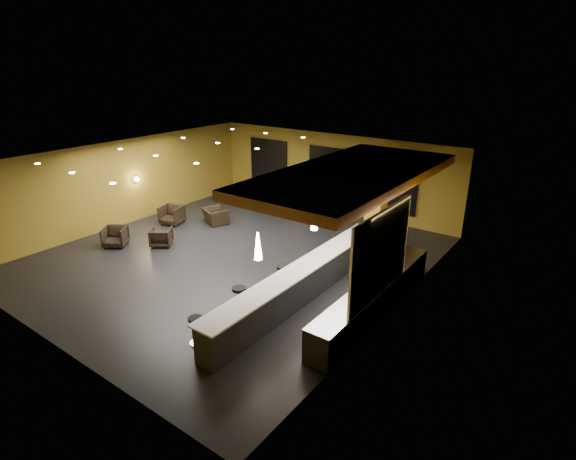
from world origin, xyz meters
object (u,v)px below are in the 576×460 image
Objects in this scene: armchair_b at (161,237)px; pendant_1 at (314,218)px; prep_counter at (374,298)px; staff_c at (395,255)px; armchair_c at (172,215)px; staff_a at (378,250)px; staff_b at (388,247)px; bar_stool_0 at (196,327)px; bar_stool_2 at (284,275)px; bar_stool_3 at (313,259)px; bar_stool_1 at (239,297)px; bar_counter at (304,283)px; bar_stool_4 at (340,241)px; pendant_0 at (258,246)px; column at (376,203)px; armchair_a at (115,237)px; armchair_d at (215,216)px; pendant_2 at (356,197)px.

pendant_1 is at bearing 146.45° from armchair_b.
staff_c is (-0.40, 2.26, 0.37)m from prep_counter.
staff_c is 9.68m from armchair_c.
staff_a is (-0.90, 2.08, 0.48)m from prep_counter.
staff_b reaches higher than prep_counter.
bar_stool_0 is 3.37m from bar_stool_2.
staff_c is 1.86× the size of bar_stool_2.
bar_stool_2 is 1.17× the size of bar_stool_3.
bar_stool_3 is (0.00, 1.62, -0.08)m from bar_stool_2.
bar_stool_1 is (7.10, -3.67, 0.12)m from armchair_c.
armchair_b is 5.81m from bar_stool_2.
bar_counter is 2.06m from prep_counter.
bar_stool_4 is (-1.92, 0.22, -0.34)m from staff_b.
staff_a is (1.10, 4.58, -1.44)m from pendant_0.
pendant_0 is 4.12m from bar_stool_3.
column reaches higher than armchair_a.
armchair_d is at bearing 152.39° from bar_stool_2.
bar_stool_2 is (0.24, 1.70, 0.04)m from bar_stool_1.
pendant_0 is 2.77m from bar_stool_2.
bar_stool_4 is (-0.76, 3.43, -0.04)m from bar_counter.
bar_stool_2 is at bearing 109.63° from pendant_0.
bar_stool_2 is (7.16, 0.87, 0.18)m from armchair_a.
bar_counter is 3.51m from bar_stool_4.
pendant_0 is 0.92× the size of armchair_b.
armchair_b is 0.95× the size of bar_stool_1.
armchair_c is at bearing 61.09° from armchair_d.
bar_counter is 3.52m from pendant_2.
bar_stool_1 is at bearing -130.22° from staff_a.
armchair_c is (-8.04, -1.05, -1.95)m from pendant_2.
bar_stool_0 is at bearing -123.08° from staff_a.
pendant_2 is at bearing 76.84° from bar_stool_2.
armchair_c is at bearing 166.37° from bar_counter.
armchair_b is at bearing -153.25° from staff_b.
armchair_a is 7.59m from bar_stool_3.
column is at bearing 116.00° from prep_counter.
pendant_1 reaches higher than staff_a.
pendant_0 is at bearing -41.85° from armchair_c.
staff_a is 2.46× the size of bar_stool_3.
pendant_1 is (0.00, -4.10, 0.60)m from column.
pendant_0 is 0.81× the size of bar_stool_2.
armchair_b is 0.88× the size of bar_stool_2.
pendant_0 is at bearing -70.37° from bar_stool_2.
column is 4.14m from pendant_1.
armchair_d is at bearing 36.46° from armchair_a.
armchair_b is at bearing -177.10° from staff_a.
prep_counter is 3.31× the size of staff_a.
column reaches higher than bar_stool_2.
staff_c reaches higher than bar_counter.
prep_counter reaches higher than armchair_d.
armchair_b is 6.66m from bar_stool_0.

